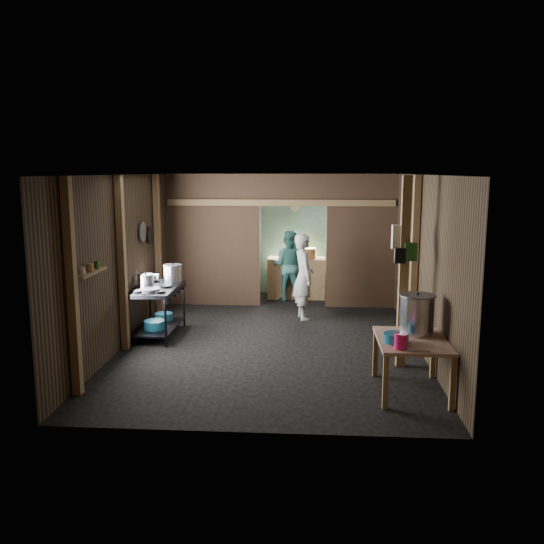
# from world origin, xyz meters

# --- Properties ---
(floor) EXTENTS (4.50, 7.00, 0.00)m
(floor) POSITION_xyz_m (0.00, 0.00, 0.00)
(floor) COLOR black
(floor) RESTS_ON ground
(ceiling) EXTENTS (4.50, 7.00, 0.00)m
(ceiling) POSITION_xyz_m (0.00, 0.00, 2.60)
(ceiling) COLOR #3B3A39
(ceiling) RESTS_ON ground
(wall_back) EXTENTS (4.50, 0.00, 2.60)m
(wall_back) POSITION_xyz_m (0.00, 3.50, 1.30)
(wall_back) COLOR #483724
(wall_back) RESTS_ON ground
(wall_front) EXTENTS (4.50, 0.00, 2.60)m
(wall_front) POSITION_xyz_m (0.00, -3.50, 1.30)
(wall_front) COLOR #483724
(wall_front) RESTS_ON ground
(wall_left) EXTENTS (0.00, 7.00, 2.60)m
(wall_left) POSITION_xyz_m (-2.25, 0.00, 1.30)
(wall_left) COLOR #483724
(wall_left) RESTS_ON ground
(wall_right) EXTENTS (0.00, 7.00, 2.60)m
(wall_right) POSITION_xyz_m (2.25, 0.00, 1.30)
(wall_right) COLOR #483724
(wall_right) RESTS_ON ground
(partition_left) EXTENTS (1.85, 0.10, 2.60)m
(partition_left) POSITION_xyz_m (-1.32, 2.20, 1.30)
(partition_left) COLOR #462C1D
(partition_left) RESTS_ON floor
(partition_right) EXTENTS (1.35, 0.10, 2.60)m
(partition_right) POSITION_xyz_m (1.57, 2.20, 1.30)
(partition_right) COLOR #462C1D
(partition_right) RESTS_ON floor
(partition_header) EXTENTS (1.30, 0.10, 0.60)m
(partition_header) POSITION_xyz_m (0.25, 2.20, 2.30)
(partition_header) COLOR #462C1D
(partition_header) RESTS_ON wall_back
(turquoise_panel) EXTENTS (4.40, 0.06, 2.50)m
(turquoise_panel) POSITION_xyz_m (0.00, 3.44, 1.25)
(turquoise_panel) COLOR #92CAC4
(turquoise_panel) RESTS_ON wall_back
(back_counter) EXTENTS (1.20, 0.50, 0.85)m
(back_counter) POSITION_xyz_m (0.30, 2.95, 0.42)
(back_counter) COLOR #A1824E
(back_counter) RESTS_ON floor
(wall_clock) EXTENTS (0.20, 0.03, 0.20)m
(wall_clock) POSITION_xyz_m (0.25, 3.40, 1.90)
(wall_clock) COLOR silver
(wall_clock) RESTS_ON wall_back
(post_left_a) EXTENTS (0.10, 0.12, 2.60)m
(post_left_a) POSITION_xyz_m (-2.18, -2.60, 1.30)
(post_left_a) COLOR #A1824E
(post_left_a) RESTS_ON floor
(post_left_b) EXTENTS (0.10, 0.12, 2.60)m
(post_left_b) POSITION_xyz_m (-2.18, -0.80, 1.30)
(post_left_b) COLOR #A1824E
(post_left_b) RESTS_ON floor
(post_left_c) EXTENTS (0.10, 0.12, 2.60)m
(post_left_c) POSITION_xyz_m (-2.18, 1.20, 1.30)
(post_left_c) COLOR #A1824E
(post_left_c) RESTS_ON floor
(post_right) EXTENTS (0.10, 0.12, 2.60)m
(post_right) POSITION_xyz_m (2.18, -0.20, 1.30)
(post_right) COLOR #A1824E
(post_right) RESTS_ON floor
(post_free) EXTENTS (0.12, 0.12, 2.60)m
(post_free) POSITION_xyz_m (1.85, -1.30, 1.30)
(post_free) COLOR #A1824E
(post_free) RESTS_ON floor
(cross_beam) EXTENTS (4.40, 0.12, 0.12)m
(cross_beam) POSITION_xyz_m (0.00, 2.15, 2.05)
(cross_beam) COLOR #A1824E
(cross_beam) RESTS_ON wall_left
(pan_lid_big) EXTENTS (0.03, 0.34, 0.34)m
(pan_lid_big) POSITION_xyz_m (-2.21, 0.40, 1.65)
(pan_lid_big) COLOR slate
(pan_lid_big) RESTS_ON wall_left
(pan_lid_small) EXTENTS (0.03, 0.30, 0.30)m
(pan_lid_small) POSITION_xyz_m (-2.21, 0.80, 1.55)
(pan_lid_small) COLOR black
(pan_lid_small) RESTS_ON wall_left
(wall_shelf) EXTENTS (0.14, 0.80, 0.03)m
(wall_shelf) POSITION_xyz_m (-2.15, -2.10, 1.40)
(wall_shelf) COLOR #A1824E
(wall_shelf) RESTS_ON wall_left
(jar_white) EXTENTS (0.07, 0.07, 0.10)m
(jar_white) POSITION_xyz_m (-2.15, -2.35, 1.47)
(jar_white) COLOR silver
(jar_white) RESTS_ON wall_shelf
(jar_yellow) EXTENTS (0.08, 0.08, 0.10)m
(jar_yellow) POSITION_xyz_m (-2.15, -2.10, 1.47)
(jar_yellow) COLOR #B47A39
(jar_yellow) RESTS_ON wall_shelf
(jar_green) EXTENTS (0.06, 0.06, 0.10)m
(jar_green) POSITION_xyz_m (-2.15, -1.88, 1.47)
(jar_green) COLOR #235D20
(jar_green) RESTS_ON wall_shelf
(bag_white) EXTENTS (0.22, 0.15, 0.32)m
(bag_white) POSITION_xyz_m (1.80, -1.22, 1.78)
(bag_white) COLOR silver
(bag_white) RESTS_ON post_free
(bag_green) EXTENTS (0.16, 0.12, 0.24)m
(bag_green) POSITION_xyz_m (1.92, -1.36, 1.60)
(bag_green) COLOR #235D20
(bag_green) RESTS_ON post_free
(bag_black) EXTENTS (0.14, 0.10, 0.20)m
(bag_black) POSITION_xyz_m (1.78, -1.38, 1.55)
(bag_black) COLOR black
(bag_black) RESTS_ON post_free
(gas_range) EXTENTS (0.71, 1.37, 0.81)m
(gas_range) POSITION_xyz_m (-1.88, -0.07, 0.41)
(gas_range) COLOR black
(gas_range) RESTS_ON floor
(prep_table) EXTENTS (0.82, 1.13, 0.67)m
(prep_table) POSITION_xyz_m (1.83, -2.26, 0.33)
(prep_table) COLOR tan
(prep_table) RESTS_ON floor
(stove_pot_large) EXTENTS (0.38, 0.38, 0.32)m
(stove_pot_large) POSITION_xyz_m (-1.71, 0.36, 0.95)
(stove_pot_large) COLOR silver
(stove_pot_large) RESTS_ON gas_range
(stove_pot_med) EXTENTS (0.26, 0.26, 0.22)m
(stove_pot_med) POSITION_xyz_m (-2.05, -0.07, 0.90)
(stove_pot_med) COLOR silver
(stove_pot_med) RESTS_ON gas_range
(stove_saucepan) EXTENTS (0.20, 0.20, 0.11)m
(stove_saucepan) POSITION_xyz_m (-2.05, 0.43, 0.87)
(stove_saucepan) COLOR silver
(stove_saucepan) RESTS_ON gas_range
(frying_pan) EXTENTS (0.35, 0.55, 0.07)m
(frying_pan) POSITION_xyz_m (-1.88, -0.45, 0.84)
(frying_pan) COLOR slate
(frying_pan) RESTS_ON gas_range
(blue_tub_front) EXTENTS (0.34, 0.34, 0.14)m
(blue_tub_front) POSITION_xyz_m (-1.88, -0.25, 0.23)
(blue_tub_front) COLOR #1C6988
(blue_tub_front) RESTS_ON gas_range
(blue_tub_back) EXTENTS (0.30, 0.30, 0.12)m
(blue_tub_back) POSITION_xyz_m (-1.88, 0.32, 0.22)
(blue_tub_back) COLOR #1C6988
(blue_tub_back) RESTS_ON gas_range
(stock_pot) EXTENTS (0.56, 0.56, 0.51)m
(stock_pot) POSITION_xyz_m (1.92, -2.01, 0.90)
(stock_pot) COLOR silver
(stock_pot) RESTS_ON prep_table
(wash_basin) EXTENTS (0.38, 0.38, 0.11)m
(wash_basin) POSITION_xyz_m (1.61, -2.41, 0.72)
(wash_basin) COLOR #1C6988
(wash_basin) RESTS_ON prep_table
(pink_bucket) EXTENTS (0.15, 0.15, 0.18)m
(pink_bucket) POSITION_xyz_m (1.63, -2.67, 0.76)
(pink_bucket) COLOR #F0196D
(pink_bucket) RESTS_ON prep_table
(knife) EXTENTS (0.30, 0.09, 0.01)m
(knife) POSITION_xyz_m (1.79, -2.74, 0.67)
(knife) COLOR silver
(knife) RESTS_ON prep_table
(yellow_tub) EXTENTS (0.38, 0.38, 0.21)m
(yellow_tub) POSITION_xyz_m (0.51, 2.95, 0.96)
(yellow_tub) COLOR #B47A39
(yellow_tub) RESTS_ON back_counter
(cook) EXTENTS (0.50, 0.64, 1.56)m
(cook) POSITION_xyz_m (0.47, 1.18, 0.78)
(cook) COLOR beige
(cook) RESTS_ON floor
(worker_back) EXTENTS (0.80, 0.67, 1.47)m
(worker_back) POSITION_xyz_m (0.14, 2.69, 0.73)
(worker_back) COLOR teal
(worker_back) RESTS_ON floor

